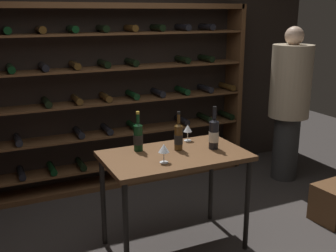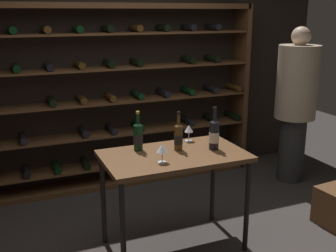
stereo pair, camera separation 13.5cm
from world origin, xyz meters
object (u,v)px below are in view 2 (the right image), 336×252
object	(u,v)px
person_host_in_suit	(296,99)
wine_glass_stemmed_left	(189,129)
wine_glass_stemmed_right	(162,149)
wine_bottle_gold_foil	(178,136)
wine_bottle_black_capsule	(138,136)
wine_bottle_green_slim	(214,134)
tasting_table	(174,164)
wine_rack	(123,98)

from	to	relation	value
person_host_in_suit	wine_glass_stemmed_left	xyz separation A→B (m)	(-1.66, -0.56, -0.03)
wine_glass_stemmed_right	wine_glass_stemmed_left	bearing A→B (deg)	44.51
wine_bottle_gold_foil	wine_glass_stemmed_right	bearing A→B (deg)	-136.48
wine_bottle_black_capsule	wine_glass_stemmed_right	bearing A→B (deg)	-78.01
wine_glass_stemmed_right	wine_glass_stemmed_left	distance (m)	0.60
wine_bottle_green_slim	wine_glass_stemmed_right	bearing A→B (deg)	-165.96
tasting_table	wine_bottle_black_capsule	bearing A→B (deg)	140.75
wine_bottle_gold_foil	wine_glass_stemmed_right	size ratio (longest dim) A/B	2.20
person_host_in_suit	wine_glass_stemmed_right	size ratio (longest dim) A/B	12.11
wine_bottle_green_slim	wine_glass_stemmed_right	xyz separation A→B (m)	(-0.53, -0.13, -0.02)
tasting_table	wine_glass_stemmed_right	world-z (taller)	wine_glass_stemmed_right
wine_rack	wine_bottle_green_slim	distance (m)	1.61
wine_rack	wine_bottle_black_capsule	distance (m)	1.38
wine_bottle_green_slim	wine_bottle_black_capsule	bearing A→B (deg)	159.71
tasting_table	wine_bottle_gold_foil	xyz separation A→B (m)	(0.07, 0.07, 0.21)
person_host_in_suit	wine_bottle_gold_foil	world-z (taller)	person_host_in_suit
tasting_table	wine_bottle_gold_foil	distance (m)	0.23
wine_bottle_green_slim	wine_glass_stemmed_left	world-z (taller)	wine_bottle_green_slim
tasting_table	wine_bottle_green_slim	bearing A→B (deg)	-3.76
wine_bottle_black_capsule	wine_glass_stemmed_left	bearing A→B (deg)	7.58
wine_rack	wine_bottle_black_capsule	bearing A→B (deg)	-101.61
tasting_table	wine_bottle_gold_foil	size ratio (longest dim) A/B	3.54
wine_rack	tasting_table	bearing A→B (deg)	-91.22
wine_bottle_black_capsule	wine_rack	bearing A→B (deg)	78.39
wine_bottle_gold_foil	person_host_in_suit	bearing A→B (deg)	22.33
person_host_in_suit	wine_glass_stemmed_right	world-z (taller)	person_host_in_suit
wine_bottle_green_slim	wine_glass_stemmed_right	distance (m)	0.55
wine_bottle_gold_foil	wine_bottle_black_capsule	xyz separation A→B (m)	(-0.32, 0.13, 0.00)
wine_bottle_black_capsule	wine_bottle_green_slim	xyz separation A→B (m)	(0.60, -0.22, 0.01)
wine_bottle_black_capsule	wine_glass_stemmed_right	xyz separation A→B (m)	(0.08, -0.36, -0.01)
wine_glass_stemmed_left	wine_bottle_black_capsule	bearing A→B (deg)	-172.42
wine_bottle_green_slim	wine_glass_stemmed_right	size ratio (longest dim) A/B	2.43
wine_rack	wine_bottle_green_slim	bearing A→B (deg)	-78.27
wine_rack	wine_glass_stemmed_left	world-z (taller)	wine_rack
person_host_in_suit	wine_glass_stemmed_left	world-z (taller)	person_host_in_suit
tasting_table	wine_bottle_gold_foil	bearing A→B (deg)	45.39
tasting_table	person_host_in_suit	bearing A→B (deg)	23.41
wine_bottle_green_slim	wine_glass_stemmed_left	xyz separation A→B (m)	(-0.10, 0.29, -0.02)
wine_rack	person_host_in_suit	size ratio (longest dim) A/B	1.73
wine_bottle_gold_foil	wine_bottle_black_capsule	size ratio (longest dim) A/B	0.98
wine_glass_stemmed_right	wine_glass_stemmed_left	xyz separation A→B (m)	(0.43, 0.42, -0.00)
wine_glass_stemmed_right	wine_bottle_gold_foil	bearing A→B (deg)	43.52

